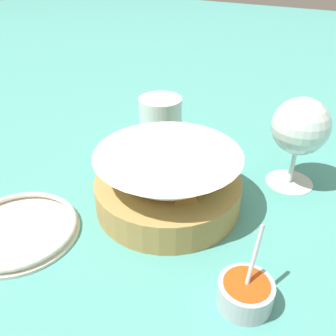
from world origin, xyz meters
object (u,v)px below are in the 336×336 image
(food_basket, at_px, (168,183))
(side_plate, at_px, (18,229))
(wine_glass, at_px, (300,129))
(beer_mug, at_px, (161,121))
(sauce_cup, at_px, (245,292))

(food_basket, relative_size, side_plate, 1.29)
(wine_glass, distance_m, beer_mug, 0.28)
(beer_mug, bearing_deg, food_basket, -147.65)
(sauce_cup, height_order, beer_mug, sauce_cup)
(food_basket, distance_m, beer_mug, 0.22)
(food_basket, height_order, side_plate, food_basket)
(sauce_cup, bearing_deg, food_basket, 54.14)
(food_basket, distance_m, sauce_cup, 0.21)
(sauce_cup, height_order, wine_glass, wine_glass)
(food_basket, height_order, beer_mug, food_basket)
(sauce_cup, relative_size, wine_glass, 0.62)
(food_basket, xyz_separation_m, wine_glass, (0.15, -0.15, 0.06))
(sauce_cup, relative_size, side_plate, 0.55)
(food_basket, bearing_deg, wine_glass, -44.80)
(sauce_cup, relative_size, beer_mug, 0.77)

